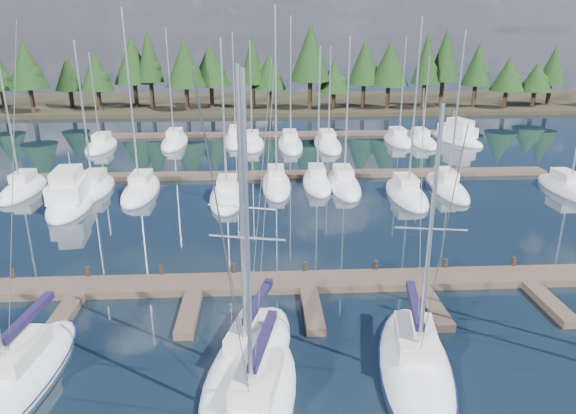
{
  "coord_description": "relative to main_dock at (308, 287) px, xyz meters",
  "views": [
    {
      "loc": [
        -2.38,
        -6.98,
        13.2
      ],
      "look_at": [
        -0.81,
        22.0,
        3.15
      ],
      "focal_mm": 32.0,
      "sensor_mm": 36.0,
      "label": 1
    }
  ],
  "objects": [
    {
      "name": "ground",
      "position": [
        0.0,
        12.64,
        -0.2
      ],
      "size": [
        260.0,
        260.0,
        0.0
      ],
      "primitive_type": "plane",
      "color": "black",
      "rests_on": "ground"
    },
    {
      "name": "far_shore",
      "position": [
        0.0,
        72.64,
        0.1
      ],
      "size": [
        220.0,
        30.0,
        0.6
      ],
      "primitive_type": "cube",
      "color": "#2C2718",
      "rests_on": "ground"
    },
    {
      "name": "main_dock",
      "position": [
        0.0,
        0.0,
        0.0
      ],
      "size": [
        44.0,
        6.13,
        0.9
      ],
      "color": "brown",
      "rests_on": "ground"
    },
    {
      "name": "back_docks",
      "position": [
        0.0,
        32.23,
        -0.0
      ],
      "size": [
        50.0,
        21.8,
        0.4
      ],
      "color": "brown",
      "rests_on": "ground"
    },
    {
      "name": "front_sailboat_1",
      "position": [
        -12.04,
        -7.13,
        0.09
      ],
      "size": [
        3.6,
        9.33,
        14.4
      ],
      "color": "white",
      "rests_on": "ground"
    },
    {
      "name": "front_sailboat_2",
      "position": [
        -2.99,
        -6.29,
        0.08
      ],
      "size": [
        5.13,
        9.13,
        12.96
      ],
      "color": "white",
      "rests_on": "ground"
    },
    {
      "name": "front_sailboat_3",
      "position": [
        -2.75,
        -9.28,
        0.08
      ],
      "size": [
        4.55,
        9.3,
        13.03
      ],
      "color": "white",
      "rests_on": "ground"
    },
    {
      "name": "front_sailboat_4",
      "position": [
        3.74,
        -7.05,
        0.06
      ],
      "size": [
        4.5,
        9.73,
        11.71
      ],
      "color": "white",
      "rests_on": "ground"
    },
    {
      "name": "back_sailboat_rows",
      "position": [
        -0.44,
        27.56,
        0.06
      ],
      "size": [
        49.32,
        33.53,
        15.87
      ],
      "color": "white",
      "rests_on": "ground"
    },
    {
      "name": "motor_yacht_left",
      "position": [
        -17.54,
        15.38,
        0.33
      ],
      "size": [
        4.37,
        10.13,
        4.92
      ],
      "color": "white",
      "rests_on": "ground"
    },
    {
      "name": "motor_yacht_right",
      "position": [
        22.11,
        37.81,
        0.3
      ],
      "size": [
        5.68,
        9.77,
        4.64
      ],
      "color": "white",
      "rests_on": "ground"
    },
    {
      "name": "tree_line",
      "position": [
        1.2,
        62.79,
        7.24
      ],
      "size": [
        183.39,
        12.22,
        13.62
      ],
      "color": "black",
      "rests_on": "far_shore"
    }
  ]
}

